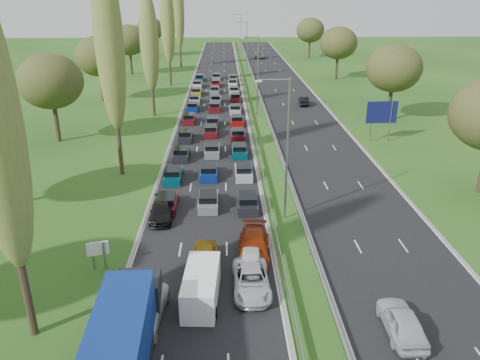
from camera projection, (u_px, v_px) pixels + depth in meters
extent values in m
plane|color=#214917|center=(256.00, 113.00, 74.34)|extent=(260.00, 260.00, 0.00)
cube|color=black|center=(214.00, 110.00, 76.45)|extent=(10.50, 215.00, 0.04)
cube|color=black|center=(296.00, 109.00, 76.87)|extent=(10.50, 215.00, 0.04)
cube|color=gray|center=(248.00, 106.00, 76.42)|extent=(0.06, 215.00, 0.32)
cube|color=gray|center=(262.00, 106.00, 76.49)|extent=(0.06, 215.00, 0.32)
cylinder|color=gray|center=(287.00, 152.00, 37.83)|extent=(0.18, 0.18, 12.00)
cylinder|color=gray|center=(258.00, 77.00, 70.23)|extent=(0.18, 0.18, 12.00)
cylinder|color=gray|center=(247.00, 50.00, 102.64)|extent=(0.18, 0.18, 12.00)
cylinder|color=gray|center=(241.00, 36.00, 135.05)|extent=(0.18, 0.18, 12.00)
cylinder|color=#2D2116|center=(24.00, 280.00, 25.27)|extent=(0.44, 0.44, 7.20)
cylinder|color=#2D2116|center=(119.00, 138.00, 48.29)|extent=(0.44, 0.44, 7.92)
ellipsoid|color=olive|center=(109.00, 41.00, 44.64)|extent=(2.80, 2.80, 17.60)
cylinder|color=#2D2116|center=(153.00, 95.00, 71.71)|extent=(0.44, 0.44, 6.48)
ellipsoid|color=olive|center=(149.00, 41.00, 68.72)|extent=(2.80, 2.80, 14.40)
cylinder|color=#2D2116|center=(170.00, 68.00, 94.72)|extent=(0.44, 0.44, 7.20)
ellipsoid|color=olive|center=(168.00, 22.00, 91.41)|extent=(2.80, 2.80, 16.00)
cylinder|color=#2D2116|center=(180.00, 51.00, 117.73)|extent=(0.44, 0.44, 7.92)
ellipsoid|color=olive|center=(179.00, 10.00, 114.09)|extent=(2.80, 2.80, 17.60)
cylinder|color=#2D2116|center=(57.00, 123.00, 59.65)|extent=(0.56, 0.56, 4.84)
ellipsoid|color=#38471E|center=(50.00, 81.00, 57.67)|extent=(8.00, 8.00, 6.80)
cylinder|color=#2D2116|center=(102.00, 87.00, 81.88)|extent=(0.56, 0.56, 4.84)
ellipsoid|color=#38471E|center=(98.00, 56.00, 79.89)|extent=(8.00, 8.00, 6.80)
cylinder|color=#2D2116|center=(131.00, 64.00, 107.80)|extent=(0.56, 0.56, 4.84)
ellipsoid|color=#38471E|center=(129.00, 40.00, 105.82)|extent=(8.00, 8.00, 6.80)
cylinder|color=#2D2116|center=(151.00, 48.00, 137.43)|extent=(0.56, 0.56, 4.84)
ellipsoid|color=#38471E|center=(150.00, 29.00, 135.45)|extent=(8.00, 8.00, 6.80)
cylinder|color=#2D2116|center=(390.00, 104.00, 69.41)|extent=(0.56, 0.56, 4.84)
ellipsoid|color=#38471E|center=(394.00, 68.00, 67.42)|extent=(8.00, 8.00, 6.80)
cylinder|color=#2D2116|center=(337.00, 68.00, 101.81)|extent=(0.56, 0.56, 4.84)
ellipsoid|color=#38471E|center=(339.00, 43.00, 99.83)|extent=(8.00, 8.00, 6.80)
cylinder|color=#2D2116|center=(309.00, 49.00, 134.22)|extent=(0.56, 0.56, 4.84)
ellipsoid|color=#38471E|center=(310.00, 30.00, 132.24)|extent=(8.00, 8.00, 6.80)
cube|color=#590F14|center=(167.00, 204.00, 41.65)|extent=(1.75, 4.00, 0.80)
cube|color=#053F4C|center=(173.00, 176.00, 47.92)|extent=(1.75, 4.00, 0.80)
cube|color=black|center=(182.00, 155.00, 54.13)|extent=(1.75, 4.00, 0.80)
cube|color=black|center=(186.00, 137.00, 60.73)|extent=(1.75, 4.00, 0.80)
cube|color=#590F14|center=(189.00, 120.00, 68.88)|extent=(1.75, 4.00, 0.80)
cube|color=navy|center=(193.00, 108.00, 75.86)|extent=(1.75, 4.00, 0.80)
cube|color=silver|center=(195.00, 100.00, 80.93)|extent=(1.75, 4.00, 0.80)
cube|color=#BF990C|center=(196.00, 93.00, 86.98)|extent=(1.75, 4.00, 0.80)
cube|color=silver|center=(198.00, 85.00, 94.11)|extent=(1.75, 4.00, 0.80)
cube|color=#053F4C|center=(200.00, 79.00, 100.84)|extent=(1.75, 4.00, 0.80)
cube|color=slate|center=(208.00, 202.00, 42.04)|extent=(1.75, 4.00, 0.80)
cube|color=navy|center=(209.00, 173.00, 48.81)|extent=(1.75, 4.00, 0.80)
cube|color=slate|center=(212.00, 151.00, 55.43)|extent=(1.75, 4.00, 0.80)
cube|color=#590F14|center=(211.00, 132.00, 62.92)|extent=(1.75, 4.00, 0.80)
cube|color=black|center=(213.00, 123.00, 67.15)|extent=(1.75, 4.00, 0.80)
cube|color=#590F14|center=(215.00, 108.00, 75.75)|extent=(1.75, 4.00, 0.80)
cube|color=silver|center=(216.00, 100.00, 80.98)|extent=(1.75, 4.00, 0.80)
cube|color=slate|center=(215.00, 91.00, 88.53)|extent=(1.75, 4.00, 0.80)
cube|color=#A50C0A|center=(216.00, 84.00, 94.80)|extent=(1.75, 4.00, 0.80)
cube|color=slate|center=(216.00, 78.00, 102.10)|extent=(1.75, 4.00, 0.80)
cube|color=black|center=(248.00, 203.00, 41.78)|extent=(1.75, 4.00, 0.80)
cube|color=#B2B7BC|center=(244.00, 173.00, 48.75)|extent=(1.75, 4.00, 0.80)
cube|color=#053F4C|center=(239.00, 151.00, 55.28)|extent=(1.75, 4.00, 0.80)
cube|color=#590F14|center=(238.00, 135.00, 61.36)|extent=(1.75, 4.00, 0.80)
cube|color=#A50C0A|center=(237.00, 122.00, 67.88)|extent=(1.75, 4.00, 0.80)
cube|color=#B2B7BC|center=(235.00, 110.00, 74.23)|extent=(1.75, 4.00, 0.80)
cube|color=#590F14|center=(235.00, 98.00, 82.48)|extent=(1.75, 4.00, 0.80)
cube|color=silver|center=(234.00, 91.00, 88.21)|extent=(1.75, 4.00, 0.80)
cube|color=silver|center=(233.00, 84.00, 95.48)|extent=(1.75, 4.00, 0.80)
cube|color=#BF990C|center=(233.00, 79.00, 100.50)|extent=(1.75, 4.00, 0.80)
imported|color=silver|center=(140.00, 312.00, 27.11)|extent=(3.00, 5.74, 1.54)
imported|color=black|center=(162.00, 211.00, 39.77)|extent=(2.06, 4.73, 1.35)
imported|color=#042F47|center=(200.00, 286.00, 29.67)|extent=(2.26, 4.79, 1.35)
imported|color=#AC7E0B|center=(204.00, 260.00, 32.40)|extent=(2.02, 4.62, 1.55)
imported|color=silver|center=(251.00, 280.00, 30.18)|extent=(2.42, 5.14, 1.42)
imported|color=#912708|center=(254.00, 246.00, 34.12)|extent=(2.63, 5.65, 1.60)
imported|color=white|center=(251.00, 262.00, 32.25)|extent=(1.99, 4.32, 1.44)
imported|color=silver|center=(402.00, 322.00, 26.32)|extent=(1.95, 4.67, 1.58)
imported|color=black|center=(304.00, 101.00, 79.51)|extent=(1.84, 4.44, 1.43)
imported|color=gray|center=(260.00, 55.00, 134.41)|extent=(2.71, 5.65, 1.56)
cube|color=black|center=(129.00, 347.00, 24.56)|extent=(2.47, 9.25, 0.50)
cube|color=navy|center=(122.00, 333.00, 22.82)|extent=(2.57, 6.99, 2.70)
cube|color=black|center=(139.00, 294.00, 27.48)|extent=(2.51, 2.26, 2.20)
cylinder|color=black|center=(140.00, 309.00, 27.81)|extent=(2.16, 1.00, 1.00)
cube|color=white|center=(201.00, 286.00, 28.97)|extent=(2.03, 5.07, 2.03)
cube|color=black|center=(203.00, 268.00, 31.07)|extent=(1.98, 0.81, 1.62)
cylinder|color=black|center=(190.00, 281.00, 30.72)|extent=(0.25, 0.69, 0.69)
cylinder|color=black|center=(215.00, 312.00, 27.77)|extent=(0.25, 0.69, 0.69)
cylinder|color=gray|center=(93.00, 256.00, 32.42)|extent=(0.16, 0.16, 2.10)
cylinder|color=gray|center=(104.00, 255.00, 32.44)|extent=(0.16, 0.16, 2.10)
cube|color=white|center=(98.00, 249.00, 32.22)|extent=(1.47, 0.52, 1.00)
cylinder|color=gray|center=(372.00, 122.00, 59.57)|extent=(0.16, 0.16, 5.20)
cylinder|color=gray|center=(390.00, 121.00, 59.64)|extent=(0.16, 0.16, 5.20)
cube|color=#121452|center=(382.00, 112.00, 59.16)|extent=(4.00, 0.35, 2.80)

